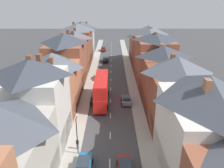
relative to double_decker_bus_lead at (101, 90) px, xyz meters
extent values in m
cube|color=#A8A399|center=(-3.29, 14.85, -2.75)|extent=(2.20, 104.00, 0.14)
cube|color=#A8A399|center=(6.91, 14.85, -2.75)|extent=(2.20, 104.00, 0.14)
cube|color=silver|center=(1.81, -17.15, -2.81)|extent=(0.14, 1.80, 0.01)
cube|color=silver|center=(1.81, -11.15, -2.81)|extent=(0.14, 1.80, 0.01)
cube|color=silver|center=(1.81, -5.15, -2.81)|extent=(0.14, 1.80, 0.01)
cube|color=silver|center=(1.81, 0.85, -2.81)|extent=(0.14, 1.80, 0.01)
cube|color=silver|center=(1.81, 6.85, -2.81)|extent=(0.14, 1.80, 0.01)
cube|color=silver|center=(1.81, 12.85, -2.81)|extent=(0.14, 1.80, 0.01)
cube|color=silver|center=(1.81, 18.85, -2.81)|extent=(0.14, 1.80, 0.01)
cube|color=silver|center=(1.81, 24.85, -2.81)|extent=(0.14, 1.80, 0.01)
cube|color=silver|center=(1.81, 30.85, -2.81)|extent=(0.14, 1.80, 0.01)
cube|color=silver|center=(1.81, 36.85, -2.81)|extent=(0.14, 1.80, 0.01)
cube|color=silver|center=(1.81, 42.85, -2.81)|extent=(0.14, 1.80, 0.01)
cube|color=silver|center=(1.81, 48.85, -2.81)|extent=(0.14, 1.80, 0.01)
cube|color=silver|center=(1.81, 54.85, -2.81)|extent=(0.14, 1.80, 0.01)
cube|color=silver|center=(1.81, 60.85, -2.81)|extent=(0.14, 1.80, 0.01)
cube|color=#BCB7A8|center=(-8.39, -21.98, 1.20)|extent=(8.00, 10.47, 8.04)
cube|color=silver|center=(-8.39, -12.46, 2.32)|extent=(8.00, 8.56, 10.28)
cube|color=navy|center=(-4.45, -12.46, -1.22)|extent=(0.12, 7.88, 3.20)
pyramid|color=#383D47|center=(-8.39, -12.46, 8.54)|extent=(8.00, 8.56, 2.15)
cube|color=brown|center=(-8.38, -12.13, 9.24)|extent=(0.60, 0.90, 1.41)
cube|color=brown|center=(-7.76, -10.42, 9.11)|extent=(0.60, 0.90, 1.14)
cube|color=#B2704C|center=(-8.39, -2.23, 1.18)|extent=(8.00, 11.89, 7.99)
cube|color=black|center=(-4.45, -2.23, -1.22)|extent=(0.12, 10.94, 3.20)
pyramid|color=#565B66|center=(-8.39, -2.23, 6.52)|extent=(8.00, 11.89, 2.69)
cube|color=brown|center=(-7.81, -4.61, 7.11)|extent=(0.60, 0.90, 1.18)
cube|color=#935138|center=(-8.39, 9.35, 2.22)|extent=(8.00, 11.27, 10.07)
cube|color=navy|center=(-4.45, 9.35, -1.22)|extent=(0.12, 10.37, 3.20)
pyramid|color=#383D47|center=(-8.39, 9.35, 8.35)|extent=(8.00, 11.27, 2.20)
cube|color=brown|center=(-7.93, 11.20, 9.12)|extent=(0.60, 0.90, 1.53)
cube|color=brown|center=(-8.39, 19.05, 1.83)|extent=(8.00, 8.11, 9.30)
cube|color=black|center=(-4.45, 19.05, -1.22)|extent=(0.12, 7.46, 3.20)
pyramid|color=#565B66|center=(-8.39, 19.05, 7.62)|extent=(8.00, 8.11, 2.28)
cube|color=brown|center=(-7.89, 17.32, 8.19)|extent=(0.60, 0.90, 1.14)
cube|color=brown|center=(-7.72, 19.54, 8.38)|extent=(0.60, 0.90, 1.53)
cube|color=brown|center=(-8.39, 28.72, 2.22)|extent=(8.00, 11.24, 10.07)
cube|color=maroon|center=(-4.45, 28.72, -1.22)|extent=(0.12, 10.34, 3.20)
pyramid|color=#565B66|center=(-8.39, 28.72, 8.33)|extent=(8.00, 11.24, 2.15)
cube|color=brown|center=(-9.83, 30.71, 8.94)|extent=(0.60, 0.90, 1.23)
cube|color=#ADB2B7|center=(-8.39, 37.92, 1.90)|extent=(8.00, 7.16, 9.43)
cube|color=olive|center=(-4.45, 37.92, -1.22)|extent=(0.12, 6.59, 3.20)
pyramid|color=#474C56|center=(-8.39, 37.92, 7.81)|extent=(8.00, 7.16, 2.39)
cube|color=brown|center=(-6.81, 39.01, 8.26)|extent=(0.60, 0.90, 0.91)
cube|color=silver|center=(12.01, -18.39, 1.90)|extent=(8.00, 11.11, 9.43)
cube|color=olive|center=(8.07, -18.39, -1.22)|extent=(0.12, 10.22, 3.20)
pyramid|color=#474C56|center=(12.01, -18.39, 8.08)|extent=(8.00, 11.11, 2.94)
cube|color=#99664C|center=(11.17, -19.81, 8.85)|extent=(0.60, 0.90, 1.54)
cube|color=brown|center=(12.01, -7.39, 1.57)|extent=(8.00, 10.88, 8.78)
cube|color=navy|center=(8.07, -7.39, -1.22)|extent=(0.12, 10.01, 3.20)
pyramid|color=#565B66|center=(12.01, -7.39, 7.26)|extent=(8.00, 10.88, 2.60)
cube|color=brown|center=(11.80, -5.20, 7.84)|extent=(0.60, 0.90, 1.16)
cube|color=brown|center=(12.01, 1.78, 1.61)|extent=(8.00, 7.45, 8.85)
cube|color=#1E5133|center=(8.07, 1.78, -1.22)|extent=(0.12, 6.85, 3.20)
pyramid|color=#383D47|center=(12.01, 1.78, 7.13)|extent=(8.00, 7.45, 2.18)
cube|color=#99664C|center=(11.70, 3.00, 7.72)|extent=(0.60, 0.90, 1.19)
cube|color=#935138|center=(12.01, 10.90, 2.44)|extent=(8.00, 10.81, 10.51)
cube|color=#1E5133|center=(8.07, 10.90, -1.22)|extent=(0.12, 9.95, 3.20)
pyramid|color=#383D47|center=(12.01, 10.90, 8.51)|extent=(8.00, 10.81, 1.64)
cube|color=brown|center=(11.79, 10.39, 8.97)|extent=(0.60, 0.90, 0.92)
cube|color=brown|center=(12.01, 21.03, 2.16)|extent=(8.00, 9.44, 9.95)
cube|color=navy|center=(8.07, 21.03, -1.22)|extent=(0.12, 8.69, 3.20)
pyramid|color=#565B66|center=(12.01, 21.03, 8.44)|extent=(8.00, 9.44, 2.61)
cube|color=#99664C|center=(12.37, 19.86, 8.93)|extent=(0.60, 0.90, 0.98)
cube|color=#A36042|center=(12.01, 30.22, 1.14)|extent=(8.00, 8.94, 7.91)
cube|color=navy|center=(8.07, 30.22, -1.22)|extent=(0.12, 8.22, 3.20)
pyramid|color=#383D47|center=(12.01, 30.22, 6.08)|extent=(8.00, 8.94, 1.98)
cube|color=brown|center=(12.19, 31.30, 6.58)|extent=(0.60, 0.90, 0.99)
cube|color=red|center=(0.01, -0.02, -1.17)|extent=(2.44, 10.80, 2.50)
cube|color=red|center=(0.01, -0.02, 1.23)|extent=(2.44, 10.58, 2.30)
cube|color=red|center=(0.01, -0.02, 2.43)|extent=(2.39, 10.37, 0.10)
cube|color=#28333D|center=(0.01, 5.33, -0.97)|extent=(2.20, 0.10, 1.20)
cube|color=#28333D|center=(0.01, 5.33, 1.33)|extent=(2.20, 0.10, 1.10)
cube|color=#28333D|center=(-1.18, -0.02, -0.92)|extent=(0.06, 9.18, 0.90)
cube|color=#28333D|center=(-1.18, -0.02, 1.33)|extent=(0.06, 9.18, 0.90)
cube|color=yellow|center=(0.01, 5.33, 2.13)|extent=(1.34, 0.08, 0.32)
cylinder|color=black|center=(-1.21, 3.32, -2.32)|extent=(0.30, 1.00, 1.00)
cylinder|color=black|center=(1.23, 3.32, -2.32)|extent=(0.30, 1.00, 1.00)
cylinder|color=black|center=(-1.21, -2.99, -2.32)|extent=(0.30, 1.00, 1.00)
cylinder|color=black|center=(1.23, -2.99, -2.32)|extent=(0.30, 1.00, 1.00)
cube|color=#236093|center=(-1.29, -18.32, -2.14)|extent=(1.70, 4.26, 0.73)
cube|color=#28333D|center=(-1.29, -18.53, -1.48)|extent=(1.46, 2.13, 0.60)
cylinder|color=black|center=(-2.14, -17.00, -2.51)|extent=(0.20, 0.62, 0.62)
cylinder|color=black|center=(-0.44, -17.00, -2.51)|extent=(0.20, 0.62, 0.62)
cube|color=maroon|center=(3.61, -18.56, -2.13)|extent=(1.70, 3.88, 0.75)
cube|color=#28333D|center=(3.61, -18.75, -1.46)|extent=(1.46, 1.94, 0.60)
cylinder|color=black|center=(2.76, -17.35, -2.51)|extent=(0.20, 0.62, 0.62)
cylinder|color=black|center=(4.46, -17.35, -2.51)|extent=(0.20, 0.62, 0.62)
cube|color=black|center=(0.01, 29.27, -2.11)|extent=(1.70, 4.58, 0.79)
cube|color=#28333D|center=(0.01, 29.04, -1.42)|extent=(1.46, 2.29, 0.60)
cylinder|color=black|center=(-0.84, 30.69, -2.51)|extent=(0.20, 0.62, 0.62)
cylinder|color=black|center=(0.86, 30.69, -2.51)|extent=(0.20, 0.62, 0.62)
cylinder|color=black|center=(-0.84, 27.85, -2.51)|extent=(0.20, 0.62, 0.62)
cylinder|color=black|center=(0.86, 27.85, -2.51)|extent=(0.20, 0.62, 0.62)
cube|color=black|center=(-1.29, 0.48, -2.15)|extent=(1.70, 4.34, 0.70)
cube|color=#28333D|center=(-1.29, 0.26, -1.50)|extent=(1.46, 2.17, 0.60)
cylinder|color=black|center=(-2.14, 1.83, -2.51)|extent=(0.20, 0.62, 0.62)
cylinder|color=black|center=(-0.44, 1.83, -2.51)|extent=(0.20, 0.62, 0.62)
cylinder|color=black|center=(-2.14, -0.87, -2.51)|extent=(0.20, 0.62, 0.62)
cylinder|color=black|center=(-0.44, -0.87, -2.51)|extent=(0.20, 0.62, 0.62)
cube|color=maroon|center=(-1.29, 13.39, -2.15)|extent=(1.70, 4.02, 0.70)
cube|color=#28333D|center=(-1.29, 13.18, -1.50)|extent=(1.46, 2.01, 0.60)
cylinder|color=black|center=(-2.14, 14.63, -2.51)|extent=(0.20, 0.62, 0.62)
cylinder|color=black|center=(-0.44, 14.63, -2.51)|extent=(0.20, 0.62, 0.62)
cylinder|color=black|center=(-2.14, 12.14, -2.51)|extent=(0.20, 0.62, 0.62)
cylinder|color=black|center=(-0.44, 12.14, -2.51)|extent=(0.20, 0.62, 0.62)
cube|color=gray|center=(4.91, -0.31, -2.16)|extent=(1.70, 3.83, 0.69)
cube|color=#28333D|center=(4.91, -0.50, -1.52)|extent=(1.46, 1.92, 0.60)
cylinder|color=black|center=(4.06, 0.88, -2.51)|extent=(0.20, 0.62, 0.62)
cylinder|color=black|center=(5.76, 0.88, -2.51)|extent=(0.20, 0.62, 0.62)
cylinder|color=black|center=(4.06, -1.49, -2.51)|extent=(0.20, 0.62, 0.62)
cylinder|color=black|center=(5.76, -1.49, -2.51)|extent=(0.20, 0.62, 0.62)
cube|color=maroon|center=(-1.29, 44.03, -2.11)|extent=(1.70, 3.84, 0.80)
cube|color=#28333D|center=(-1.29, 43.83, -1.41)|extent=(1.46, 1.92, 0.60)
cylinder|color=black|center=(-2.14, 45.22, -2.51)|extent=(0.20, 0.62, 0.62)
cylinder|color=black|center=(-0.44, 45.22, -2.51)|extent=(0.20, 0.62, 0.62)
cylinder|color=black|center=(-2.14, 42.84, -2.51)|extent=(0.20, 0.62, 0.62)
cylinder|color=black|center=(-0.44, 42.84, -2.51)|extent=(0.20, 0.62, 0.62)
cylinder|color=gray|center=(-2.72, -14.43, -2.26)|extent=(0.14, 0.14, 0.84)
cylinder|color=gray|center=(-2.54, -14.43, -2.26)|extent=(0.14, 0.14, 0.84)
cube|color=black|center=(-2.63, -14.43, -1.57)|extent=(0.36, 0.22, 0.54)
sphere|color=tan|center=(-2.63, -14.43, -1.18)|extent=(0.22, 0.22, 0.22)
cylinder|color=black|center=(-2.44, -15.37, -0.07)|extent=(0.12, 0.12, 5.50)
cylinder|color=black|center=(-2.44, -14.92, 2.58)|extent=(0.08, 0.90, 0.08)
cube|color=beige|center=(-2.44, -14.47, 2.50)|extent=(0.20, 0.32, 0.20)
camera|label=1|loc=(2.09, -39.00, 16.88)|focal=35.00mm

